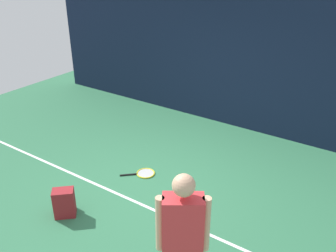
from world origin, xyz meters
TOP-DOWN VIEW (x-y plane):
  - ground_plane at (0.00, 0.00)m, footprint 12.00×12.00m
  - back_fence at (0.00, 3.00)m, footprint 10.00×0.10m
  - court_line at (0.00, -0.41)m, footprint 9.00×0.05m
  - tennis_player at (1.50, -1.56)m, footprint 0.46×0.40m
  - tennis_racket at (-0.43, 0.29)m, footprint 0.57×0.55m
  - backpack at (-0.73, -1.22)m, footprint 0.38×0.38m

SIDE VIEW (x-z plane):
  - ground_plane at x=0.00m, z-range 0.00..0.00m
  - court_line at x=0.00m, z-range 0.00..0.00m
  - tennis_racket at x=-0.43m, z-range 0.00..0.03m
  - backpack at x=-0.73m, z-range -0.01..0.43m
  - tennis_player at x=1.50m, z-range 0.12..1.82m
  - back_fence at x=0.00m, z-range 0.00..2.97m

